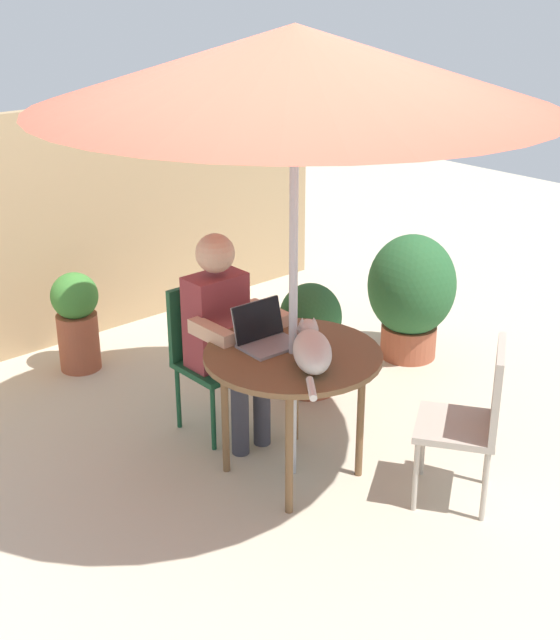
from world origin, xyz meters
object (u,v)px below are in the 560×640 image
chair_empty (475,412)px  cat (312,350)px  patio_table (293,364)px  patio_umbrella (295,66)px  laptop (264,333)px  potted_plant_corner (411,292)px  chair_occupied (208,346)px  person_seated (224,327)px  potted_plant_near_fence (310,335)px  potted_plant_by_chair (77,319)px

chair_empty → cat: bearing=131.5°
patio_table → patio_umbrella: patio_umbrella is taller
laptop → potted_plant_corner: 1.74m
chair_occupied → laptop: (-0.04, -0.55, 0.28)m
person_seated → potted_plant_near_fence: bearing=5.8°
patio_umbrella → person_seated: bearing=90.0°
patio_umbrella → person_seated: patio_umbrella is taller
potted_plant_near_fence → potted_plant_corner: potted_plant_corner is taller
person_seated → patio_table: bearing=-90.0°
chair_empty → potted_plant_by_chair: 2.81m
cat → potted_plant_near_fence: bearing=46.5°
person_seated → potted_plant_corner: (1.63, -0.01, -0.20)m
person_seated → potted_plant_by_chair: (-0.20, 1.35, -0.31)m
patio_umbrella → chair_empty: 1.88m
chair_empty → potted_plant_by_chair: size_ratio=1.27×
laptop → cat: 0.35m
chair_empty → potted_plant_near_fence: size_ratio=1.20×
patio_umbrella → potted_plant_by_chair: (-0.20, 1.93, -1.78)m
chair_empty → cat: size_ratio=1.68×
potted_plant_corner → potted_plant_near_fence: bearing=174.6°
laptop → cat: (0.01, -0.35, 0.02)m
chair_empty → cat: (-0.54, 0.61, 0.30)m
chair_empty → patio_umbrella: bearing=123.3°
chair_occupied → person_seated: (0.00, -0.16, 0.17)m
potted_plant_near_fence → potted_plant_by_chair: bearing=126.7°
chair_empty → potted_plant_near_fence: bearing=80.7°
chair_empty → potted_plant_corner: (1.11, 1.35, -0.03)m
potted_plant_by_chair → cat: bearing=-85.2°
chair_empty → person_seated: 1.46m
chair_empty → potted_plant_by_chair: (-0.72, 2.71, -0.14)m
potted_plant_by_chair → potted_plant_corner: potted_plant_corner is taller
chair_occupied → potted_plant_corner: potted_plant_corner is taller
patio_table → laptop: bearing=101.9°
chair_occupied → person_seated: bearing=-90.0°
patio_umbrella → potted_plant_corner: 2.39m
patio_table → chair_empty: chair_empty is taller
chair_occupied → person_seated: 0.23m
patio_table → cat: (-0.03, -0.17, 0.15)m
patio_table → chair_occupied: 0.75m
cat → laptop: bearing=91.5°
patio_umbrella → potted_plant_near_fence: (0.75, 0.65, -1.76)m
patio_umbrella → potted_plant_near_fence: 2.02m
potted_plant_corner → cat: bearing=-156.0°
person_seated → potted_plant_by_chair: bearing=98.6°
chair_empty → chair_occupied: bearing=108.8°
patio_table → person_seated: bearing=90.0°
patio_table → patio_umbrella: (0.00, 0.00, 1.49)m
potted_plant_near_fence → laptop: bearing=-149.3°
patio_umbrella → potted_plant_by_chair: size_ratio=3.56×
potted_plant_near_fence → potted_plant_corner: size_ratio=0.82×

